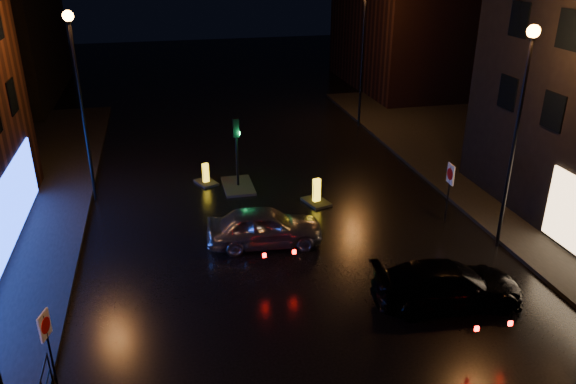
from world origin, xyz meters
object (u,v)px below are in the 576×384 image
at_px(road_sign_left, 46,332).
at_px(road_sign_right, 450,179).
at_px(silver_hatchback, 265,227).
at_px(bollard_near, 316,198).
at_px(dark_sedan, 448,285).
at_px(bollard_far, 206,179).
at_px(traffic_signal, 238,178).

xyz_separation_m(road_sign_left, road_sign_right, (14.77, 6.48, 0.23)).
xyz_separation_m(silver_hatchback, road_sign_right, (7.86, 0.28, 1.15)).
distance_m(bollard_near, road_sign_right, 5.92).
bearing_deg(silver_hatchback, road_sign_right, -82.84).
height_order(dark_sedan, road_sign_right, road_sign_right).
bearing_deg(road_sign_right, silver_hatchback, 6.15).
height_order(dark_sedan, road_sign_left, road_sign_left).
xyz_separation_m(dark_sedan, bollard_near, (-2.05, 8.43, -0.45)).
bearing_deg(road_sign_right, bollard_far, -29.49).
bearing_deg(traffic_signal, dark_sedan, -64.54).
height_order(road_sign_left, road_sign_right, road_sign_right).
xyz_separation_m(bollard_near, bollard_far, (-4.67, 3.40, -0.03)).
distance_m(road_sign_left, road_sign_right, 16.13).
xyz_separation_m(silver_hatchback, bollard_near, (2.99, 3.21, -0.51)).
xyz_separation_m(silver_hatchback, road_sign_left, (-6.91, -6.20, 0.92)).
bearing_deg(silver_hatchback, bollard_near, -37.83).
bearing_deg(road_sign_left, dark_sedan, 21.32).
relative_size(silver_hatchback, dark_sedan, 0.92).
bearing_deg(bollard_near, road_sign_left, -153.05).
bearing_deg(road_sign_left, road_sign_right, 40.29).
relative_size(silver_hatchback, bollard_far, 3.18).
distance_m(silver_hatchback, bollard_near, 4.42).
height_order(traffic_signal, dark_sedan, traffic_signal).
bearing_deg(bollard_near, bollard_far, 127.30).
height_order(silver_hatchback, road_sign_left, road_sign_left).
height_order(silver_hatchback, road_sign_right, road_sign_right).
distance_m(traffic_signal, dark_sedan, 12.22).
distance_m(traffic_signal, bollard_near, 4.13).
relative_size(dark_sedan, bollard_near, 3.17).
height_order(traffic_signal, bollard_near, traffic_signal).
height_order(bollard_far, road_sign_right, road_sign_right).
height_order(traffic_signal, silver_hatchback, traffic_signal).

